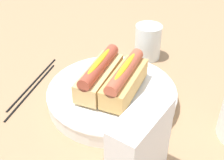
# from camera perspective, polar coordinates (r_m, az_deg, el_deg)

# --- Properties ---
(ground_plane) EXTENTS (2.40, 2.40, 0.00)m
(ground_plane) POSITION_cam_1_polar(r_m,az_deg,el_deg) (0.65, -0.65, -3.62)
(ground_plane) COLOR #9E7A56
(serving_bowl) EXTENTS (0.27, 0.27, 0.04)m
(serving_bowl) POSITION_cam_1_polar(r_m,az_deg,el_deg) (0.63, 0.00, -2.77)
(serving_bowl) COLOR white
(serving_bowl) RESTS_ON ground_plane
(hotdog_front) EXTENTS (0.15, 0.06, 0.06)m
(hotdog_front) POSITION_cam_1_polar(r_m,az_deg,el_deg) (0.61, -2.43, 1.12)
(hotdog_front) COLOR #DBB270
(hotdog_front) RESTS_ON serving_bowl
(hotdog_back) EXTENTS (0.15, 0.06, 0.06)m
(hotdog_back) POSITION_cam_1_polar(r_m,az_deg,el_deg) (0.59, 2.49, 0.09)
(hotdog_back) COLOR tan
(hotdog_back) RESTS_ON serving_bowl
(water_glass) EXTENTS (0.07, 0.07, 0.09)m
(water_glass) POSITION_cam_1_polar(r_m,az_deg,el_deg) (0.78, 6.95, 7.20)
(water_glass) COLOR white
(water_glass) RESTS_ON ground_plane
(napkin_box) EXTENTS (0.12, 0.07, 0.15)m
(napkin_box) POSITION_cam_1_polar(r_m,az_deg,el_deg) (0.44, 5.30, -14.01)
(napkin_box) COLOR white
(napkin_box) RESTS_ON ground_plane
(chopstick_near) EXTENTS (0.22, 0.01, 0.01)m
(chopstick_near) POSITION_cam_1_polar(r_m,az_deg,el_deg) (0.69, -15.22, -1.80)
(chopstick_near) COLOR black
(chopstick_near) RESTS_ON ground_plane
(chopstick_far) EXTENTS (0.22, 0.01, 0.01)m
(chopstick_far) POSITION_cam_1_polar(r_m,az_deg,el_deg) (0.72, -14.82, -0.26)
(chopstick_far) COLOR black
(chopstick_far) RESTS_ON ground_plane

